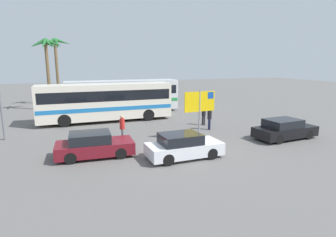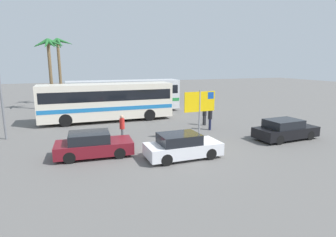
# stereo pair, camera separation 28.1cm
# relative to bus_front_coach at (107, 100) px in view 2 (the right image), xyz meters

# --- Properties ---
(ground) EXTENTS (120.00, 120.00, 0.00)m
(ground) POSITION_rel_bus_front_coach_xyz_m (2.24, -10.32, -1.78)
(ground) COLOR #605E5B
(bus_front_coach) EXTENTS (10.94, 2.48, 3.17)m
(bus_front_coach) POSITION_rel_bus_front_coach_xyz_m (0.00, 0.00, 0.00)
(bus_front_coach) COLOR silver
(bus_front_coach) RESTS_ON ground
(bus_rear_coach) EXTENTS (10.94, 2.48, 3.17)m
(bus_rear_coach) POSITION_rel_bus_front_coach_xyz_m (2.21, 3.74, 0.00)
(bus_rear_coach) COLOR silver
(bus_rear_coach) RESTS_ON ground
(ferry_sign) EXTENTS (2.20, 0.19, 3.20)m
(ferry_sign) POSITION_rel_bus_front_coach_xyz_m (4.96, -7.68, 0.54)
(ferry_sign) COLOR gray
(ferry_sign) RESTS_ON ground
(car_maroon) EXTENTS (4.10, 2.01, 1.32)m
(car_maroon) POSITION_rel_bus_front_coach_xyz_m (-1.99, -8.97, -1.15)
(car_maroon) COLOR maroon
(car_maroon) RESTS_ON ground
(car_white) EXTENTS (3.98, 1.78, 1.32)m
(car_white) POSITION_rel_bus_front_coach_xyz_m (2.37, -10.84, -1.15)
(car_white) COLOR silver
(car_white) RESTS_ON ground
(car_black) EXTENTS (4.33, 2.03, 1.32)m
(car_black) POSITION_rel_bus_front_coach_xyz_m (10.09, -9.78, -1.15)
(car_black) COLOR black
(car_black) RESTS_ON ground
(pedestrian_by_bus) EXTENTS (0.32, 0.32, 1.72)m
(pedestrian_by_bus) POSITION_rel_bus_front_coach_xyz_m (-0.01, -6.75, -0.77)
(pedestrian_by_bus) COLOR #4C4C51
(pedestrian_by_bus) RESTS_ON ground
(pedestrian_near_sign) EXTENTS (0.32, 0.32, 1.69)m
(pedestrian_near_sign) POSITION_rel_bus_front_coach_xyz_m (6.71, -5.84, -0.79)
(pedestrian_near_sign) COLOR #1E2347
(pedestrian_near_sign) RESTS_ON ground
(pedestrian_crossing_lot) EXTENTS (0.32, 0.32, 1.60)m
(pedestrian_crossing_lot) POSITION_rel_bus_front_coach_xyz_m (7.04, -4.30, -0.85)
(pedestrian_crossing_lot) COLOR #2D2D33
(pedestrian_crossing_lot) RESTS_ON ground
(palm_tree_seaside) EXTENTS (3.12, 3.05, 7.31)m
(palm_tree_seaside) POSITION_rel_bus_front_coach_xyz_m (-4.63, 7.53, 4.16)
(palm_tree_seaside) COLOR brown
(palm_tree_seaside) RESTS_ON ground
(palm_tree_inland) EXTENTS (3.27, 3.17, 7.65)m
(palm_tree_inland) POSITION_rel_bus_front_coach_xyz_m (-3.82, 11.29, 4.23)
(palm_tree_inland) COLOR brown
(palm_tree_inland) RESTS_ON ground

